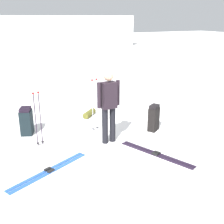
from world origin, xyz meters
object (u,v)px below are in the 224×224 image
at_px(backpack_large_dark, 26,121).
at_px(sleeping_mat_rolled, 89,113).
at_px(ski_poles_planted_near, 38,116).
at_px(ski_pair_near, 156,154).
at_px(ski_pair_far, 49,171).
at_px(ski_poles_planted_far, 95,103).
at_px(skier_standing, 109,104).
at_px(backpack_bright, 154,118).

distance_m(backpack_large_dark, sleeping_mat_rolled, 1.98).
height_order(ski_poles_planted_near, sleeping_mat_rolled, ski_poles_planted_near).
relative_size(ski_pair_near, ski_poles_planted_near, 1.34).
height_order(ski_pair_far, ski_poles_planted_far, ski_poles_planted_far).
relative_size(skier_standing, sleeping_mat_rolled, 3.09).
height_order(skier_standing, ski_pair_far, skier_standing).
distance_m(ski_poles_planted_near, sleeping_mat_rolled, 2.26).
bearing_deg(ski_poles_planted_far, skier_standing, -88.64).
bearing_deg(sleeping_mat_rolled, backpack_bright, -57.45).
relative_size(ski_poles_planted_far, sleeping_mat_rolled, 2.50).
bearing_deg(ski_pair_far, backpack_bright, 15.71).
bearing_deg(backpack_large_dark, ski_pair_far, -88.45).
xyz_separation_m(ski_poles_planted_near, ski_poles_planted_far, (1.48, 0.24, 0.05)).
xyz_separation_m(backpack_bright, sleeping_mat_rolled, (-1.11, 1.74, -0.25)).
height_order(skier_standing, backpack_bright, skier_standing).
xyz_separation_m(backpack_bright, ski_poles_planted_far, (-1.36, 0.67, 0.42)).
height_order(backpack_large_dark, sleeping_mat_rolled, backpack_large_dark).
relative_size(ski_pair_far, backpack_bright, 2.45).
bearing_deg(skier_standing, backpack_large_dark, 141.18).
bearing_deg(sleeping_mat_rolled, ski_pair_far, -125.57).
bearing_deg(ski_poles_planted_near, sleeping_mat_rolled, 37.07).
distance_m(backpack_bright, sleeping_mat_rolled, 2.08).
distance_m(skier_standing, backpack_bright, 1.48).
relative_size(backpack_large_dark, sleeping_mat_rolled, 1.27).
bearing_deg(backpack_bright, sleeping_mat_rolled, 122.55).
height_order(ski_pair_near, backpack_bright, backpack_bright).
distance_m(skier_standing, backpack_large_dark, 2.21).
bearing_deg(sleeping_mat_rolled, ski_poles_planted_near, -142.93).
bearing_deg(ski_poles_planted_far, ski_pair_far, -136.55).
distance_m(skier_standing, ski_poles_planted_near, 1.62).
bearing_deg(ski_pair_far, backpack_large_dark, 91.55).
bearing_deg(skier_standing, backpack_bright, 5.36).
xyz_separation_m(skier_standing, ski_pair_far, (-1.60, -0.70, -0.94)).
bearing_deg(skier_standing, ski_pair_far, -156.32).
bearing_deg(backpack_large_dark, ski_poles_planted_near, -78.93).
height_order(backpack_large_dark, ski_poles_planted_far, ski_poles_planted_far).
xyz_separation_m(skier_standing, ski_pair_near, (0.65, -1.03, -0.94)).
relative_size(skier_standing, ski_pair_near, 1.00).
relative_size(ski_pair_near, ski_pair_far, 1.00).
distance_m(backpack_large_dark, ski_poles_planted_far, 1.77).
distance_m(ski_pair_far, sleeping_mat_rolled, 3.15).
xyz_separation_m(ski_pair_far, backpack_large_dark, (-0.06, 2.03, 0.33)).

